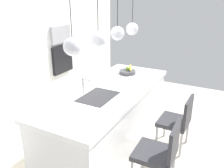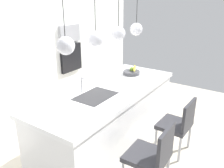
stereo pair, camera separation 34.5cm
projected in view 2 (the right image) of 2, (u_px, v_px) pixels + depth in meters
floor at (108, 145)px, 3.73m from camera, size 6.60×6.60×0.00m
back_wall at (31, 51)px, 4.14m from camera, size 6.00×0.10×2.60m
kitchen_island at (108, 118)px, 3.56m from camera, size 2.51×0.98×0.96m
sink_basin at (96, 96)px, 3.17m from camera, size 0.56×0.40×0.02m
faucet at (83, 83)px, 3.23m from camera, size 0.02×0.17×0.22m
fruit_bowl at (132, 72)px, 4.03m from camera, size 0.28×0.28×0.16m
microwave at (69, 33)px, 4.73m from camera, size 0.54×0.08×0.34m
oven at (71, 58)px, 4.91m from camera, size 0.56×0.08×0.56m
chair_near at (152, 154)px, 2.72m from camera, size 0.47×0.48×0.89m
chair_middle at (179, 123)px, 3.43m from camera, size 0.48×0.44×0.85m
pendant_light_left at (66, 46)px, 2.52m from camera, size 0.20×0.20×0.80m
pendant_light_center_left at (96, 39)px, 2.93m from camera, size 0.20×0.20×0.80m
pendant_light_center_right at (118, 33)px, 3.33m from camera, size 0.20×0.20×0.80m
pendant_light_right at (136, 29)px, 3.73m from camera, size 0.20×0.20×0.80m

